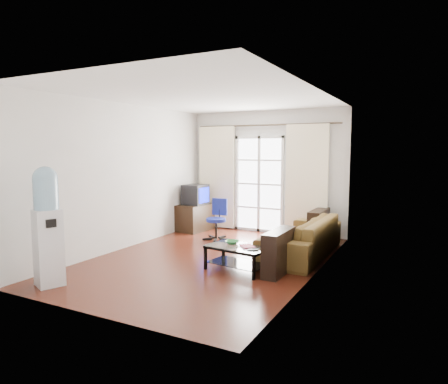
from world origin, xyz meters
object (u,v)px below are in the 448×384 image
object	(u,v)px
sofa	(302,237)
coffee_table	(237,255)
task_chair	(217,228)
water_cooler	(47,224)
tv_stand	(195,217)
crt_tv	(195,195)

from	to	relation	value
sofa	coffee_table	xyz separation A→B (m)	(-0.61, -1.32, -0.09)
coffee_table	task_chair	xyz separation A→B (m)	(-1.30, 1.72, 0.00)
sofa	task_chair	distance (m)	1.95
coffee_table	water_cooler	bearing A→B (deg)	-138.28
coffee_table	sofa	bearing A→B (deg)	65.21
task_chair	water_cooler	xyz separation A→B (m)	(-0.70, -3.50, 0.60)
tv_stand	task_chair	bearing A→B (deg)	-27.36
task_chair	tv_stand	bearing A→B (deg)	142.24
crt_tv	task_chair	xyz separation A→B (m)	(0.90, -0.60, -0.58)
crt_tv	task_chair	bearing A→B (deg)	-31.32
coffee_table	crt_tv	bearing A→B (deg)	133.44
coffee_table	tv_stand	distance (m)	3.19
sofa	water_cooler	distance (m)	4.09
task_chair	water_cooler	distance (m)	3.62
coffee_table	tv_stand	size ratio (longest dim) A/B	1.23
crt_tv	task_chair	world-z (taller)	crt_tv
coffee_table	task_chair	bearing A→B (deg)	127.03
sofa	crt_tv	xyz separation A→B (m)	(-2.81, 0.99, 0.50)
sofa	water_cooler	world-z (taller)	water_cooler
sofa	crt_tv	distance (m)	3.02
crt_tv	sofa	bearing A→B (deg)	-17.19
tv_stand	task_chair	world-z (taller)	task_chair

